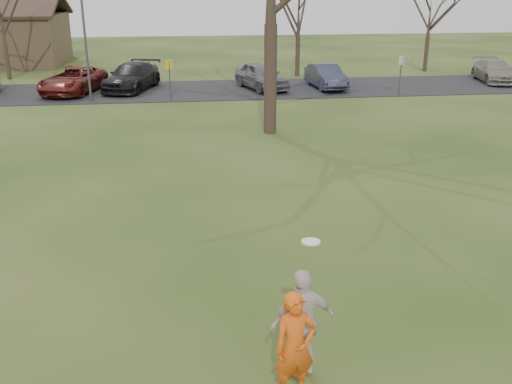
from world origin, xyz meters
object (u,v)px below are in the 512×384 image
car_4 (261,76)px  car_5 (326,76)px  car_7 (495,71)px  catching_play (303,323)px  player_defender (295,347)px  car_3 (132,77)px  lamp_post (83,20)px  car_2 (73,80)px

car_4 → car_5: (3.65, -0.19, -0.08)m
car_7 → catching_play: catching_play is taller
car_4 → car_7: (14.22, 0.64, -0.09)m
player_defender → car_5: size_ratio=0.42×
car_3 → catching_play: 26.04m
car_4 → car_5: car_4 is taller
car_7 → lamp_post: lamp_post is taller
car_3 → car_5: car_3 is taller
car_3 → car_4: size_ratio=1.16×
car_7 → lamp_post: 23.66m
car_4 → player_defender: bearing=-114.3°
player_defender → car_7: player_defender is taller
car_2 → car_3: car_3 is taller
car_7 → catching_play: 30.87m
car_7 → catching_play: size_ratio=1.99×
car_3 → car_7: bearing=17.4°
car_3 → car_5: 10.83m
player_defender → car_2: size_ratio=0.34×
car_4 → lamp_post: lamp_post is taller
car_7 → lamp_post: bearing=-162.0°
car_3 → lamp_post: (-1.86, -2.97, 3.20)m
catching_play → lamp_post: 23.73m
car_2 → car_3: size_ratio=0.99×
car_5 → car_7: (10.57, 0.83, -0.02)m
car_7 → catching_play: (-17.09, -25.71, 0.27)m
car_3 → car_5: size_ratio=1.25×
car_4 → car_5: 3.66m
car_3 → car_7: size_ratio=1.13×
player_defender → car_3: bearing=88.4°
car_2 → catching_play: 26.20m
car_4 → car_5: bearing=-20.5°
car_2 → car_4: size_ratio=1.15×
car_2 → lamp_post: (1.21, -2.43, 3.24)m
catching_play → player_defender: bearing=-114.5°
car_2 → player_defender: bearing=-58.9°
car_4 → car_7: size_ratio=0.97×
player_defender → car_7: (17.29, 26.15, -0.16)m
player_defender → car_3: 26.45m
car_2 → car_4: 10.23m
car_2 → car_4: (10.23, -0.07, 0.05)m
lamp_post → car_5: bearing=9.7°
car_4 → catching_play: size_ratio=1.94×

